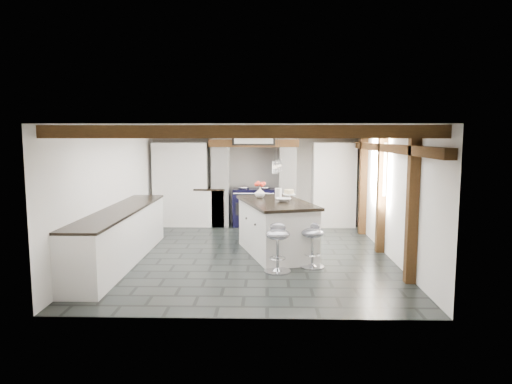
{
  "coord_description": "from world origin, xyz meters",
  "views": [
    {
      "loc": [
        0.3,
        -8.19,
        2.16
      ],
      "look_at": [
        0.1,
        0.4,
        1.1
      ],
      "focal_mm": 32.0,
      "sensor_mm": 36.0,
      "label": 1
    }
  ],
  "objects_px": {
    "bar_stool_near": "(313,240)",
    "bar_stool_far": "(278,242)",
    "range_cooker": "(254,206)",
    "kitchen_island": "(276,227)"
  },
  "relations": [
    {
      "from": "range_cooker",
      "to": "bar_stool_near",
      "type": "xyz_separation_m",
      "value": [
        1.06,
        -3.52,
        -0.0
      ]
    },
    {
      "from": "bar_stool_near",
      "to": "bar_stool_far",
      "type": "height_order",
      "value": "bar_stool_far"
    },
    {
      "from": "kitchen_island",
      "to": "bar_stool_far",
      "type": "xyz_separation_m",
      "value": [
        0.01,
        -1.15,
        -0.01
      ]
    },
    {
      "from": "bar_stool_far",
      "to": "range_cooker",
      "type": "bearing_deg",
      "value": 117.17
    },
    {
      "from": "range_cooker",
      "to": "kitchen_island",
      "type": "height_order",
      "value": "kitchen_island"
    },
    {
      "from": "kitchen_island",
      "to": "bar_stool_far",
      "type": "height_order",
      "value": "kitchen_island"
    },
    {
      "from": "range_cooker",
      "to": "bar_stool_near",
      "type": "distance_m",
      "value": 3.68
    },
    {
      "from": "range_cooker",
      "to": "bar_stool_near",
      "type": "height_order",
      "value": "range_cooker"
    },
    {
      "from": "bar_stool_near",
      "to": "bar_stool_far",
      "type": "bearing_deg",
      "value": -137.07
    },
    {
      "from": "bar_stool_near",
      "to": "bar_stool_far",
      "type": "relative_size",
      "value": 0.94
    }
  ]
}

